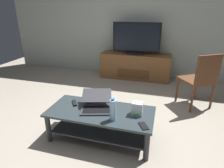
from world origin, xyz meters
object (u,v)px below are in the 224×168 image
at_px(television, 136,39).
at_px(laptop, 96,104).
at_px(soundbar_remote, 91,100).
at_px(water_bottle_near, 113,110).
at_px(tv_remote, 75,103).
at_px(dining_chair, 201,78).
at_px(router_box, 137,109).
at_px(cell_phone, 144,126).
at_px(coffee_table, 101,119).
at_px(media_cabinet, 135,66).

bearing_deg(television, laptop, -92.85).
bearing_deg(soundbar_remote, water_bottle_near, -17.79).
bearing_deg(tv_remote, soundbar_remote, 0.22).
bearing_deg(dining_chair, tv_remote, -146.31).
xyz_separation_m(router_box, soundbar_remote, (-0.63, 0.17, -0.07)).
height_order(water_bottle_near, cell_phone, water_bottle_near).
xyz_separation_m(cell_phone, soundbar_remote, (-0.73, 0.39, 0.01)).
height_order(coffee_table, cell_phone, cell_phone).
bearing_deg(tv_remote, dining_chair, -0.77).
relative_size(television, router_box, 6.69).
bearing_deg(dining_chair, water_bottle_near, -128.64).
xyz_separation_m(dining_chair, tv_remote, (-1.62, -1.08, -0.12)).
bearing_deg(coffee_table, media_cabinet, 88.94).
height_order(media_cabinet, television, television).
distance_m(router_box, soundbar_remote, 0.66).
distance_m(television, tv_remote, 2.28).
bearing_deg(soundbar_remote, dining_chair, 57.75).
height_order(television, cell_phone, television).
height_order(media_cabinet, water_bottle_near, water_bottle_near).
bearing_deg(media_cabinet, router_box, -80.20).
bearing_deg(media_cabinet, soundbar_remote, -96.64).
bearing_deg(soundbar_remote, laptop, -26.12).
xyz_separation_m(router_box, tv_remote, (-0.81, 0.05, -0.07)).
height_order(water_bottle_near, soundbar_remote, water_bottle_near).
bearing_deg(coffee_table, dining_chair, 43.10).
bearing_deg(dining_chair, coffee_table, -136.90).
bearing_deg(television, cell_phone, -78.63).
relative_size(router_box, water_bottle_near, 0.59).
bearing_deg(water_bottle_near, media_cabinet, 93.57).
bearing_deg(tv_remote, router_box, -37.68).
relative_size(coffee_table, water_bottle_near, 4.86).
bearing_deg(water_bottle_near, laptop, 143.28).
xyz_separation_m(dining_chair, cell_phone, (-0.71, -1.34, -0.12)).
bearing_deg(soundbar_remote, tv_remote, -121.14).
relative_size(coffee_table, soundbar_remote, 7.91).
bearing_deg(television, water_bottle_near, -86.40).
height_order(coffee_table, water_bottle_near, water_bottle_near).
bearing_deg(media_cabinet, television, -90.00).
distance_m(cell_phone, soundbar_remote, 0.83).
bearing_deg(laptop, media_cabinet, 87.18).
bearing_deg(router_box, water_bottle_near, -142.25).
distance_m(media_cabinet, tv_remote, 2.25).
bearing_deg(television, tv_remote, -100.97).
height_order(laptop, water_bottle_near, water_bottle_near).
bearing_deg(tv_remote, water_bottle_near, -56.17).
xyz_separation_m(laptop, water_bottle_near, (0.26, -0.20, 0.07)).
height_order(television, tv_remote, television).
bearing_deg(tv_remote, television, 44.57).
bearing_deg(media_cabinet, laptop, -92.82).
xyz_separation_m(water_bottle_near, tv_remote, (-0.57, 0.23, -0.11)).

